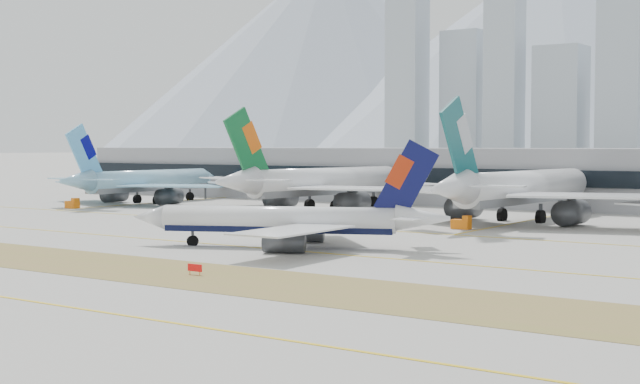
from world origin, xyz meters
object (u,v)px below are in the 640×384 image
Objects in this scene: widebody_cathay at (519,190)px; terminal at (514,176)px; taxiing_airliner at (290,221)px; widebody_korean at (144,182)px; widebody_eva at (319,184)px.

widebody_cathay is 0.25× the size of terminal.
taxiing_airliner is 117.32m from terminal.
widebody_cathay is 58.38m from terminal.
taxiing_airliner is 112.86m from widebody_korean.
widebody_korean is at bearing 102.66° from widebody_eva.
widebody_eva reaches higher than widebody_korean.
taxiing_airliner is 77.87m from widebody_eva.
taxiing_airliner is 0.17× the size of terminal.
widebody_eva is at bearing -120.44° from terminal.
widebody_eva reaches higher than terminal.
widebody_korean is 54.44m from widebody_eva.
widebody_cathay is (12.09, 63.00, 2.61)m from taxiing_airliner.
terminal is at bearing -57.75° from widebody_korean.
taxiing_airliner is at bearing 173.38° from widebody_cathay.
taxiing_airliner is 0.70× the size of widebody_eva.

